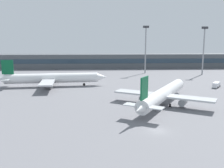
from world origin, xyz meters
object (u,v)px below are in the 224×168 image
Objects in this scene: airplane_near at (164,94)px; service_van_white at (216,85)px; airplane_mid at (53,78)px; floodlight_tower_east at (146,46)px; floodlight_tower_west at (204,47)px.

service_van_white is at bearing 42.40° from airplane_near.
airplane_mid is 8.27× the size of service_van_white.
airplane_near is at bearing -95.11° from floodlight_tower_east.
floodlight_tower_west reaches higher than airplane_near.
floodlight_tower_west reaches higher than service_van_white.
airplane_near reaches higher than service_van_white.
airplane_mid is 58.76m from floodlight_tower_east.
floodlight_tower_east is (6.02, 67.40, 11.63)m from airplane_near.
floodlight_tower_east reaches higher than service_van_white.
airplane_mid reaches higher than service_van_white.
airplane_near is 1.53× the size of floodlight_tower_west.
airplane_mid reaches higher than airplane_near.
airplane_near is at bearing -137.60° from service_van_white.
floodlight_tower_west is (73.39, 29.89, 11.17)m from airplane_mid.
floodlight_tower_east is at bearing 116.34° from service_van_white.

